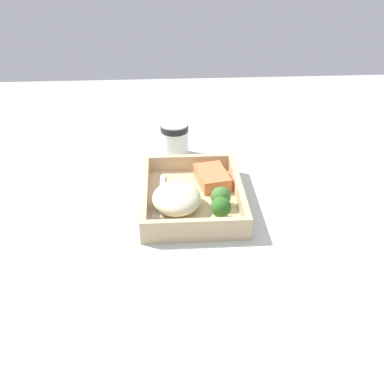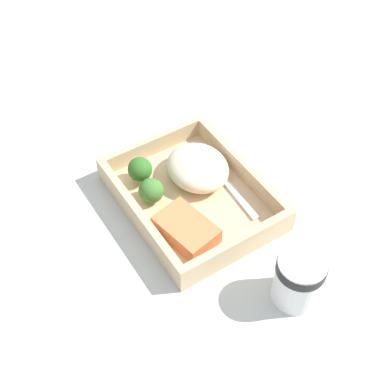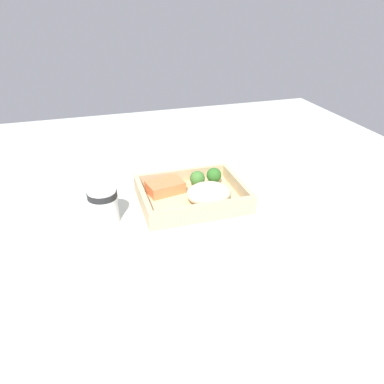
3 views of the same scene
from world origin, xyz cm
name	(u,v)px [view 1 (image 1 of 3)]	position (x,y,z in cm)	size (l,w,h in cm)	color
ground_plane	(192,207)	(0.00, 0.00, -1.00)	(160.00, 160.00, 2.00)	#B8C0B7
takeout_tray	(192,201)	(0.00, 0.00, 0.60)	(25.73, 20.18, 1.20)	#CFB286
tray_rim	(192,191)	(0.00, 0.00, 2.89)	(25.73, 20.18, 3.39)	#CFB286
salmon_fillet	(212,177)	(-5.70, 4.67, 2.63)	(9.01, 5.95, 2.87)	#E87C48
mashed_potatoes	(177,198)	(3.31, -3.22, 3.48)	(10.94, 9.54, 4.57)	beige
broccoli_floret_1	(221,208)	(7.58, 4.95, 3.84)	(3.94, 3.94, 4.72)	#809C57
broccoli_floret_2	(221,197)	(3.16, 5.47, 3.32)	(3.96, 3.96, 4.17)	#7EA15F
fork	(160,199)	(0.07, -6.44, 1.42)	(15.87, 2.63, 0.44)	silver
paper_cup	(175,138)	(-21.74, -2.88, 4.62)	(6.67, 6.67, 8.29)	white
receipt_slip	(312,193)	(-2.25, 25.84, 0.12)	(8.75, 15.49, 0.24)	white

